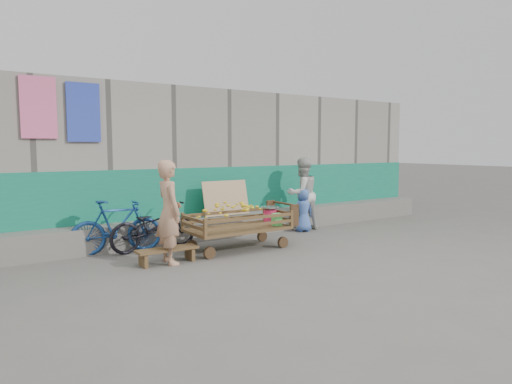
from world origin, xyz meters
TOP-DOWN VIEW (x-y plane):
  - ground at (0.00, 0.00)m, footprint 80.00×80.00m
  - building_wall at (-0.00, 4.05)m, footprint 12.00×3.50m
  - banana_cart at (-0.11, 1.16)m, footprint 1.96×0.90m
  - bench at (-1.50, 0.95)m, footprint 0.97×0.29m
  - vendor_man at (-1.46, 0.93)m, footprint 0.42×0.61m
  - woman at (2.12, 2.04)m, footprint 0.79×0.63m
  - child at (2.01, 1.86)m, footprint 0.49×0.35m
  - bicycle_dark at (-1.32, 1.95)m, footprint 1.66×0.70m
  - bicycle_blue at (-1.94, 2.05)m, footprint 1.58×0.64m

SIDE VIEW (x-z plane):
  - ground at x=0.00m, z-range 0.00..0.00m
  - bench at x=-1.50m, z-range 0.06..0.30m
  - bicycle_dark at x=-1.32m, z-range 0.00..0.85m
  - bicycle_blue at x=-1.94m, z-range 0.00..0.92m
  - child at x=2.01m, z-range 0.00..0.92m
  - banana_cart at x=-0.11m, z-range 0.15..0.99m
  - woman at x=2.12m, z-range 0.00..1.59m
  - vendor_man at x=-1.46m, z-range 0.00..1.62m
  - building_wall at x=0.00m, z-range -0.03..2.97m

